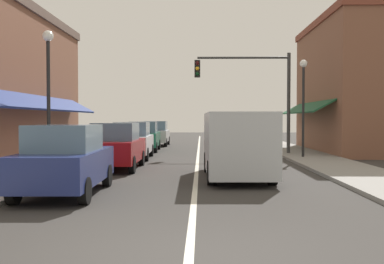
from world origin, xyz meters
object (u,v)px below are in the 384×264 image
object	(u,v)px
street_lamp_left_near	(48,79)
street_lamp_right_mid	(303,92)
parked_car_third_left	(132,141)
van_in_lane	(236,143)
parked_car_distant_left	(156,134)
parked_car_nearest_left	(66,160)
parked_car_far_left	(144,136)
traffic_signal_mast_arm	(255,85)
parked_car_second_left	(116,146)

from	to	relation	value
street_lamp_left_near	street_lamp_right_mid	distance (m)	11.91
parked_car_third_left	street_lamp_right_mid	size ratio (longest dim) A/B	0.88
parked_car_third_left	van_in_lane	distance (m)	8.25
parked_car_distant_left	street_lamp_left_near	size ratio (longest dim) A/B	0.85
parked_car_nearest_left	van_in_lane	xyz separation A→B (m)	(4.57, 3.30, 0.27)
parked_car_nearest_left	street_lamp_left_near	bearing A→B (deg)	113.27
parked_car_nearest_left	parked_car_distant_left	distance (m)	20.75
parked_car_far_left	traffic_signal_mast_arm	bearing A→B (deg)	-26.32
street_lamp_right_mid	parked_car_far_left	bearing A→B (deg)	148.01
van_in_lane	traffic_signal_mast_arm	world-z (taller)	traffic_signal_mast_arm
parked_car_second_left	parked_car_distant_left	bearing A→B (deg)	89.40
parked_car_third_left	parked_car_distant_left	xyz separation A→B (m)	(0.07, 10.53, 0.00)
parked_car_nearest_left	street_lamp_right_mid	size ratio (longest dim) A/B	0.88
street_lamp_left_near	parked_car_distant_left	bearing A→B (deg)	83.90
parked_car_distant_left	van_in_lane	xyz separation A→B (m)	(4.40, -17.46, 0.27)
parked_car_far_left	van_in_lane	xyz separation A→B (m)	(4.58, -12.02, 0.27)
parked_car_distant_left	traffic_signal_mast_arm	world-z (taller)	traffic_signal_mast_arm
parked_car_third_left	van_in_lane	xyz separation A→B (m)	(4.47, -6.92, 0.27)
parked_car_second_left	parked_car_distant_left	world-z (taller)	same
parked_car_second_left	van_in_lane	xyz separation A→B (m)	(4.38, -2.41, 0.27)
parked_car_third_left	street_lamp_left_near	world-z (taller)	street_lamp_left_near
parked_car_nearest_left	parked_car_distant_left	size ratio (longest dim) A/B	1.01
parked_car_far_left	parked_car_second_left	bearing A→B (deg)	-90.54
street_lamp_left_near	parked_car_nearest_left	bearing A→B (deg)	-65.16
parked_car_second_left	parked_car_distant_left	size ratio (longest dim) A/B	1.00
parked_car_distant_left	traffic_signal_mast_arm	distance (m)	10.69
parked_car_second_left	parked_car_far_left	xyz separation A→B (m)	(-0.20, 9.62, 0.00)
traffic_signal_mast_arm	street_lamp_right_mid	xyz separation A→B (m)	(2.02, -2.31, -0.52)
parked_car_far_left	parked_car_distant_left	bearing A→B (deg)	86.47
parked_car_nearest_left	traffic_signal_mast_arm	world-z (taller)	traffic_signal_mast_arm
parked_car_nearest_left	street_lamp_right_mid	world-z (taller)	street_lamp_right_mid
parked_car_distant_left	street_lamp_left_near	xyz separation A→B (m)	(-1.83, -17.15, 2.39)
van_in_lane	street_lamp_left_near	size ratio (longest dim) A/B	1.07
van_in_lane	street_lamp_right_mid	size ratio (longest dim) A/B	1.10
street_lamp_left_near	traffic_signal_mast_arm	bearing A→B (deg)	48.09
parked_car_distant_left	street_lamp_right_mid	size ratio (longest dim) A/B	0.87
parked_car_third_left	street_lamp_left_near	bearing A→B (deg)	-106.60
parked_car_distant_left	street_lamp_left_near	bearing A→B (deg)	-96.57
traffic_signal_mast_arm	parked_car_distant_left	bearing A→B (deg)	126.31
parked_car_distant_left	van_in_lane	distance (m)	18.00
parked_car_distant_left	street_lamp_left_near	world-z (taller)	street_lamp_left_near
parked_car_far_left	traffic_signal_mast_arm	world-z (taller)	traffic_signal_mast_arm
parked_car_third_left	parked_car_second_left	bearing A→B (deg)	-90.51
parked_car_far_left	traffic_signal_mast_arm	xyz separation A→B (m)	(6.28, -2.87, 2.84)
parked_car_nearest_left	van_in_lane	size ratio (longest dim) A/B	0.79
parked_car_second_left	traffic_signal_mast_arm	size ratio (longest dim) A/B	0.76
parked_car_third_left	street_lamp_left_near	xyz separation A→B (m)	(-1.77, -6.62, 2.39)
parked_car_third_left	traffic_signal_mast_arm	xyz separation A→B (m)	(6.17, 2.23, 2.84)
traffic_signal_mast_arm	street_lamp_right_mid	world-z (taller)	traffic_signal_mast_arm
parked_car_nearest_left	parked_car_second_left	distance (m)	5.71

